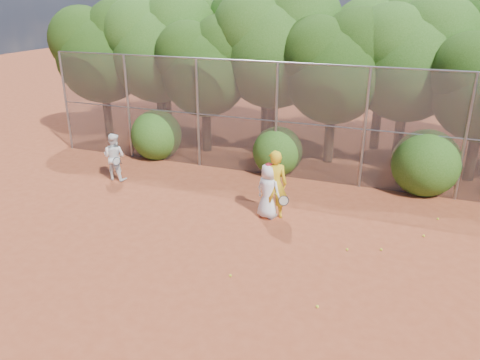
% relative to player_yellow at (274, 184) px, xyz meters
% --- Properties ---
extents(ground, '(80.00, 80.00, 0.00)m').
position_rel_player_yellow_xyz_m(ground, '(0.03, -2.72, -1.02)').
color(ground, brown).
rests_on(ground, ground).
extents(fence_back, '(20.05, 0.09, 4.03)m').
position_rel_player_yellow_xyz_m(fence_back, '(-0.09, 3.28, 1.03)').
color(fence_back, gray).
rests_on(fence_back, ground).
extents(tree_0, '(4.38, 3.81, 6.00)m').
position_rel_player_yellow_xyz_m(tree_0, '(-9.41, 5.32, 2.91)').
color(tree_0, black).
rests_on(tree_0, ground).
extents(tree_1, '(4.64, 4.03, 6.35)m').
position_rel_player_yellow_xyz_m(tree_1, '(-6.91, 5.82, 3.14)').
color(tree_1, black).
rests_on(tree_1, ground).
extents(tree_2, '(3.99, 3.47, 5.47)m').
position_rel_player_yellow_xyz_m(tree_2, '(-4.42, 5.12, 2.56)').
color(tree_2, black).
rests_on(tree_2, ground).
extents(tree_3, '(4.89, 4.26, 6.70)m').
position_rel_player_yellow_xyz_m(tree_3, '(-1.91, 6.12, 3.38)').
color(tree_3, black).
rests_on(tree_3, ground).
extents(tree_4, '(4.19, 3.64, 5.73)m').
position_rel_player_yellow_xyz_m(tree_4, '(0.58, 5.52, 2.74)').
color(tree_4, black).
rests_on(tree_4, ground).
extents(tree_5, '(4.51, 3.92, 6.17)m').
position_rel_player_yellow_xyz_m(tree_5, '(3.09, 6.32, 3.03)').
color(tree_5, black).
rests_on(tree_5, ground).
extents(tree_9, '(4.83, 4.20, 6.62)m').
position_rel_player_yellow_xyz_m(tree_9, '(-7.91, 8.12, 3.32)').
color(tree_9, black).
rests_on(tree_9, ground).
extents(tree_10, '(5.15, 4.48, 7.06)m').
position_rel_player_yellow_xyz_m(tree_10, '(-2.90, 8.33, 3.61)').
color(tree_10, black).
rests_on(tree_10, ground).
extents(tree_11, '(4.64, 4.03, 6.35)m').
position_rel_player_yellow_xyz_m(tree_11, '(2.09, 7.92, 3.14)').
color(tree_11, black).
rests_on(tree_11, ground).
extents(bush_0, '(2.00, 2.00, 2.00)m').
position_rel_player_yellow_xyz_m(bush_0, '(-5.97, 3.58, -0.02)').
color(bush_0, '#254D13').
rests_on(bush_0, ground).
extents(bush_1, '(1.80, 1.80, 1.80)m').
position_rel_player_yellow_xyz_m(bush_1, '(-0.97, 3.58, -0.12)').
color(bush_1, '#254D13').
rests_on(bush_1, ground).
extents(bush_2, '(2.20, 2.20, 2.20)m').
position_rel_player_yellow_xyz_m(bush_2, '(4.03, 3.58, 0.08)').
color(bush_2, '#254D13').
rests_on(bush_2, ground).
extents(player_yellow, '(0.94, 0.69, 2.04)m').
position_rel_player_yellow_xyz_m(player_yellow, '(0.00, 0.00, 0.00)').
color(player_yellow, gold).
rests_on(player_yellow, ground).
extents(player_teen, '(0.93, 0.76, 1.68)m').
position_rel_player_yellow_xyz_m(player_teen, '(-0.15, -0.07, -0.19)').
color(player_teen, white).
rests_on(player_teen, ground).
extents(player_white, '(0.88, 0.73, 1.67)m').
position_rel_player_yellow_xyz_m(player_white, '(-6.08, 0.90, -0.19)').
color(player_white, white).
rests_on(player_white, ground).
extents(ball_0, '(0.07, 0.07, 0.07)m').
position_rel_player_yellow_xyz_m(ball_0, '(2.34, -1.22, -0.99)').
color(ball_0, yellow).
rests_on(ball_0, ground).
extents(ball_1, '(0.07, 0.07, 0.07)m').
position_rel_player_yellow_xyz_m(ball_1, '(4.15, 0.25, -0.99)').
color(ball_1, yellow).
rests_on(ball_1, ground).
extents(ball_2, '(0.07, 0.07, 0.07)m').
position_rel_player_yellow_xyz_m(ball_2, '(2.13, -3.81, -0.99)').
color(ball_2, yellow).
rests_on(ball_2, ground).
extents(ball_3, '(0.07, 0.07, 0.07)m').
position_rel_player_yellow_xyz_m(ball_3, '(3.15, -0.91, -0.99)').
color(ball_3, yellow).
rests_on(ball_3, ground).
extents(ball_4, '(0.07, 0.07, 0.07)m').
position_rel_player_yellow_xyz_m(ball_4, '(0.01, -3.39, -0.99)').
color(ball_4, yellow).
rests_on(ball_4, ground).
extents(ball_5, '(0.07, 0.07, 0.07)m').
position_rel_player_yellow_xyz_m(ball_5, '(4.52, 1.49, -0.99)').
color(ball_5, yellow).
rests_on(ball_5, ground).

